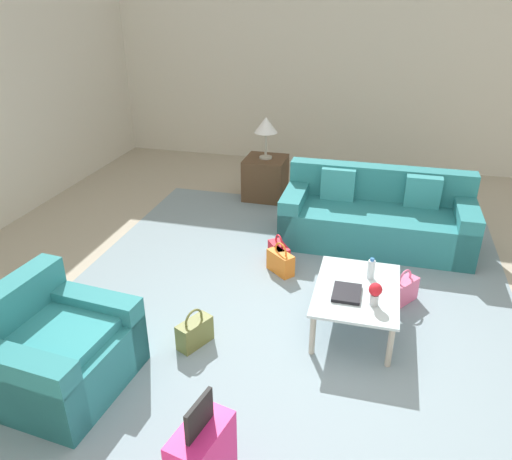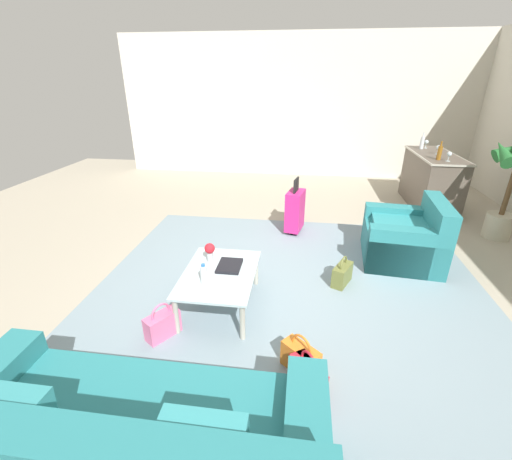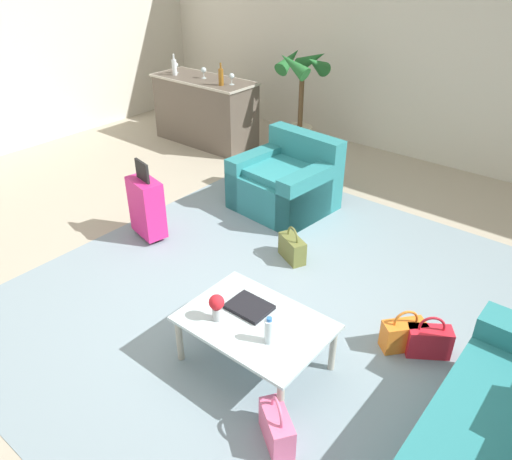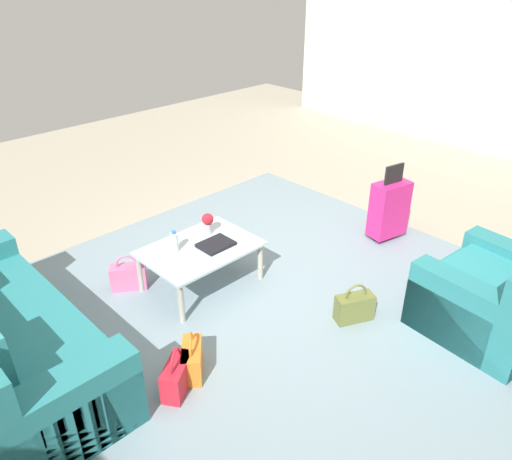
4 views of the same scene
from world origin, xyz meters
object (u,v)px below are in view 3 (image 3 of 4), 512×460
object	(u,v)px
suitcase_magenta	(147,206)
handbag_red	(429,341)
wine_glass_left_of_centre	(204,71)
handbag_pink	(277,427)
coffee_table_book	(249,307)
coffee_table	(255,326)
flower_vase	(217,305)
wine_glass_right_of_centre	(232,77)
wine_bottle_amber	(221,77)
handbag_olive	(292,248)
armchair	(288,183)
potted_palm	(301,95)
wine_glass_leftmost	(176,65)
bar_console	(205,110)
handbag_orange	(403,334)
water_bottle	(269,331)
wine_bottle_clear	(174,67)

from	to	relation	value
suitcase_magenta	handbag_red	size ratio (longest dim) A/B	2.37
wine_glass_left_of_centre	handbag_pink	xyz separation A→B (m)	(4.02, -3.53, -0.94)
suitcase_magenta	wine_glass_left_of_centre	bearing A→B (deg)	121.90
coffee_table_book	wine_glass_left_of_centre	bearing A→B (deg)	138.17
coffee_table	flower_vase	bearing A→B (deg)	-145.71
wine_glass_right_of_centre	suitcase_magenta	bearing A→B (deg)	-68.34
wine_glass_left_of_centre	handbag_pink	distance (m)	5.43
wine_bottle_amber	handbag_olive	bearing A→B (deg)	-34.54
coffee_table_book	suitcase_magenta	xyz separation A→B (m)	(-1.88, 0.62, -0.06)
handbag_pink	handbag_red	world-z (taller)	same
wine_glass_right_of_centre	handbag_olive	world-z (taller)	wine_glass_right_of_centre
armchair	coffee_table_book	world-z (taller)	armchair
coffee_table_book	handbag_red	bearing A→B (deg)	37.73
potted_palm	armchair	bearing A→B (deg)	-59.39
coffee_table_book	wine_glass_leftmost	world-z (taller)	wine_glass_leftmost
bar_console	wine_glass_leftmost	world-z (taller)	wine_glass_leftmost
wine_glass_left_of_centre	handbag_orange	distance (m)	4.92
coffee_table	suitcase_magenta	distance (m)	2.12
wine_glass_left_of_centre	handbag_red	world-z (taller)	wine_glass_left_of_centre
wine_glass_leftmost	handbag_orange	size ratio (longest dim) A/B	0.43
handbag_orange	wine_glass_leftmost	bearing A→B (deg)	155.04
coffee_table	handbag_orange	bearing A→B (deg)	47.83
handbag_pink	potted_palm	xyz separation A→B (m)	(-2.72, 4.12, 0.69)
wine_glass_leftmost	handbag_olive	xyz separation A→B (m)	(3.45, -1.78, -0.94)
handbag_pink	potted_palm	bearing A→B (deg)	123.39
wine_bottle_amber	handbag_olive	distance (m)	3.11
wine_glass_leftmost	wine_bottle_amber	size ratio (longest dim) A/B	0.51
coffee_table	coffee_table_book	distance (m)	0.16
wine_glass_right_of_centre	potted_palm	xyz separation A→B (m)	(0.75, 0.61, -0.25)
coffee_table	handbag_pink	distance (m)	0.71
wine_glass_right_of_centre	handbag_orange	size ratio (longest dim) A/B	0.43
water_bottle	suitcase_magenta	xyz separation A→B (m)	(-2.20, 0.80, -0.14)
wine_bottle_amber	suitcase_magenta	world-z (taller)	wine_bottle_amber
suitcase_magenta	handbag_olive	world-z (taller)	suitcase_magenta
flower_vase	bar_console	world-z (taller)	bar_console
wine_glass_left_of_centre	wine_bottle_clear	xyz separation A→B (m)	(-0.47, -0.13, 0.01)
suitcase_magenta	handbag_olive	bearing A→B (deg)	23.03
wine_bottle_clear	handbag_orange	bearing A→B (deg)	-24.32
flower_vase	wine_glass_leftmost	size ratio (longest dim) A/B	1.33
handbag_orange	bar_console	bearing A→B (deg)	152.04
water_bottle	potted_palm	size ratio (longest dim) A/B	0.14
armchair	wine_glass_leftmost	world-z (taller)	wine_glass_leftmost
handbag_orange	handbag_pink	world-z (taller)	same
water_bottle	handbag_olive	distance (m)	1.65
armchair	wine_bottle_clear	bearing A→B (deg)	163.20
water_bottle	wine_glass_left_of_centre	distance (m)	4.93
water_bottle	wine_glass_leftmost	world-z (taller)	wine_glass_leftmost
coffee_table_book	flower_vase	xyz separation A→B (m)	(-0.10, -0.23, 0.11)
wine_glass_left_of_centre	wine_bottle_amber	xyz separation A→B (m)	(0.46, -0.13, 0.01)
bar_console	wine_glass_left_of_centre	distance (m)	0.57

